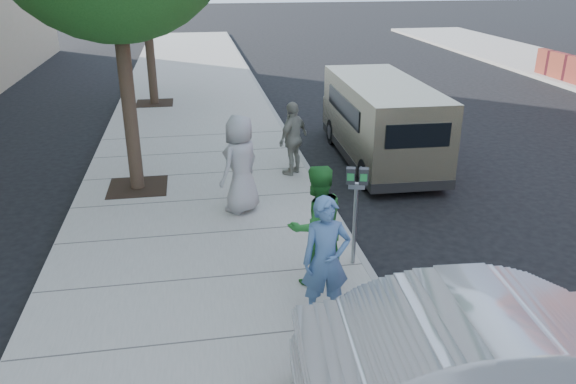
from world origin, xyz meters
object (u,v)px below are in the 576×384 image
(van, at_px, (380,120))
(person_green_shirt, at_px, (316,225))
(person_gray_shirt, at_px, (241,164))
(parking_meter, at_px, (356,196))
(person_officer, at_px, (326,260))
(person_striped_polo, at_px, (293,138))
(sedan, at_px, (515,363))

(van, distance_m, person_green_shirt, 6.08)
(person_green_shirt, distance_m, person_gray_shirt, 2.84)
(parking_meter, distance_m, van, 5.42)
(person_officer, bearing_deg, person_striped_polo, 85.74)
(van, relative_size, person_gray_shirt, 2.87)
(van, distance_m, person_officer, 6.94)
(parking_meter, relative_size, person_gray_shirt, 0.85)
(van, bearing_deg, person_officer, -112.40)
(van, xyz_separation_m, person_striped_polo, (-2.26, -0.91, -0.07))
(person_officer, height_order, person_green_shirt, person_green_shirt)
(van, relative_size, person_green_shirt, 2.94)
(sedan, height_order, person_striped_polo, person_striped_polo)
(sedan, distance_m, person_officer, 2.48)
(parking_meter, height_order, person_green_shirt, person_green_shirt)
(parking_meter, bearing_deg, person_officer, -102.92)
(person_gray_shirt, bearing_deg, person_striped_polo, -170.86)
(van, bearing_deg, parking_meter, -110.66)
(person_green_shirt, bearing_deg, person_officer, 67.11)
(person_striped_polo, bearing_deg, person_green_shirt, 38.72)
(person_gray_shirt, xyz_separation_m, person_striped_polo, (1.31, 1.79, -0.11))
(person_striped_polo, bearing_deg, sedan, 52.31)
(person_gray_shirt, bearing_deg, parking_meter, 78.61)
(parking_meter, distance_m, person_striped_polo, 4.12)
(person_striped_polo, bearing_deg, person_officer, 38.95)
(van, bearing_deg, person_gray_shirt, -141.23)
(person_green_shirt, bearing_deg, person_gray_shirt, -91.22)
(person_officer, height_order, person_striped_polo, person_officer)
(person_officer, bearing_deg, person_green_shirt, 86.84)
(van, distance_m, person_gray_shirt, 4.48)
(sedan, bearing_deg, van, -4.90)
(parking_meter, xyz_separation_m, person_green_shirt, (-0.70, -0.41, -0.24))
(sedan, relative_size, person_gray_shirt, 2.43)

